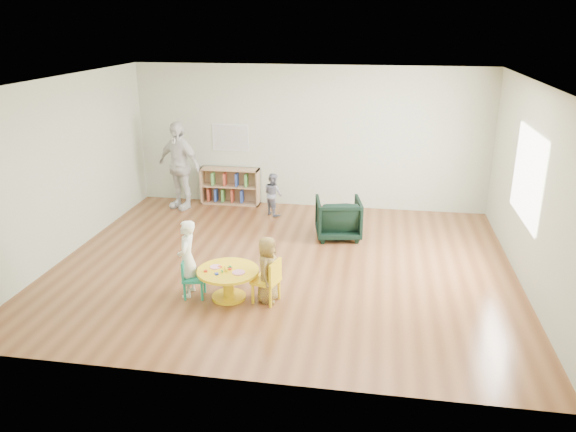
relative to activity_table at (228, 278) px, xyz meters
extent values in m
plane|color=brown|center=(0.55, 1.21, -0.29)|extent=(7.00, 7.00, 0.00)
cube|color=white|center=(0.55, 1.21, 2.46)|extent=(7.00, 6.00, 0.10)
cube|color=#AFBBA0|center=(0.55, 4.21, 1.11)|extent=(7.00, 0.10, 2.80)
cube|color=#AFBBA0|center=(0.55, -1.79, 1.11)|extent=(7.00, 0.10, 2.80)
cube|color=#AFBBA0|center=(-2.95, 1.21, 1.11)|extent=(0.10, 6.00, 2.80)
cube|color=#AFBBA0|center=(4.05, 1.21, 1.11)|extent=(0.10, 6.00, 2.80)
cube|color=white|center=(4.03, 1.51, 1.21)|extent=(0.02, 1.60, 1.30)
cylinder|color=yellow|center=(0.00, 0.00, -0.10)|extent=(0.15, 0.15, 0.38)
cylinder|color=yellow|center=(0.00, 0.00, -0.27)|extent=(0.47, 0.47, 0.04)
cylinder|color=yellow|center=(0.00, 0.00, 0.11)|extent=(0.84, 0.84, 0.04)
cylinder|color=pink|center=(-0.19, 0.05, 0.14)|extent=(0.15, 0.15, 0.02)
cylinder|color=pink|center=(0.17, -0.07, 0.14)|extent=(0.17, 0.17, 0.02)
cylinder|color=yellow|center=(-0.02, -0.02, 0.15)|extent=(0.09, 0.13, 0.04)
cylinder|color=#178135|center=(-0.05, -0.10, 0.15)|extent=(0.04, 0.05, 0.02)
cylinder|color=#178135|center=(0.02, 0.06, 0.15)|extent=(0.04, 0.05, 0.02)
cube|color=red|center=(-0.28, -0.11, 0.14)|extent=(0.05, 0.06, 0.02)
cube|color=#EA4D13|center=(-0.13, 0.05, 0.14)|extent=(0.07, 0.07, 0.02)
cube|color=#1A36C5|center=(-0.11, -0.17, 0.14)|extent=(0.07, 0.07, 0.02)
cube|color=#178135|center=(0.01, 0.06, 0.14)|extent=(0.06, 0.06, 0.02)
cube|color=red|center=(0.02, 0.02, 0.14)|extent=(0.05, 0.05, 0.02)
cube|color=#1A9271|center=(-0.47, -0.03, -0.02)|extent=(0.34, 0.34, 0.04)
cube|color=#1A9271|center=(-0.60, -0.05, 0.13)|extent=(0.07, 0.30, 0.26)
cylinder|color=#1A9271|center=(-0.60, 0.07, -0.16)|extent=(0.04, 0.04, 0.26)
cylinder|color=#1A9271|center=(-0.57, -0.17, -0.16)|extent=(0.04, 0.04, 0.26)
cylinder|color=#1A9271|center=(-0.37, 0.10, -0.16)|extent=(0.04, 0.04, 0.26)
cylinder|color=#1A9271|center=(-0.34, -0.13, -0.16)|extent=(0.04, 0.04, 0.26)
cube|color=yellow|center=(0.52, -0.01, 0.01)|extent=(0.40, 0.40, 0.04)
cube|color=yellow|center=(0.66, -0.05, 0.18)|extent=(0.12, 0.32, 0.28)
cylinder|color=yellow|center=(0.61, -0.17, -0.15)|extent=(0.04, 0.04, 0.28)
cylinder|color=yellow|center=(0.68, 0.08, -0.15)|extent=(0.04, 0.04, 0.28)
cylinder|color=yellow|center=(0.36, -0.10, -0.15)|extent=(0.04, 0.04, 0.28)
cylinder|color=yellow|center=(0.43, 0.15, -0.15)|extent=(0.04, 0.04, 0.28)
cube|color=#A47D5B|center=(-1.63, 4.04, 0.08)|extent=(0.03, 0.30, 0.75)
cube|color=#A47D5B|center=(-0.46, 4.04, 0.08)|extent=(0.03, 0.30, 0.75)
cube|color=#A47D5B|center=(-1.05, 4.04, -0.28)|extent=(1.20, 0.30, 0.03)
cube|color=#A47D5B|center=(-1.05, 4.04, 0.44)|extent=(1.20, 0.30, 0.03)
cube|color=#A47D5B|center=(-1.05, 4.04, 0.08)|extent=(1.14, 0.28, 0.03)
cube|color=#A47D5B|center=(-1.05, 4.18, 0.08)|extent=(1.20, 0.02, 0.75)
cube|color=#B94631|center=(-1.50, 4.02, -0.11)|extent=(0.04, 0.18, 0.26)
cube|color=#3350B2|center=(-1.35, 4.02, -0.11)|extent=(0.04, 0.18, 0.26)
cube|color=#5CAD50|center=(-1.20, 4.02, -0.11)|extent=(0.04, 0.18, 0.26)
cube|color=#B94631|center=(-1.00, 4.02, -0.11)|extent=(0.04, 0.18, 0.26)
cube|color=#3350B2|center=(-0.80, 4.02, -0.11)|extent=(0.04, 0.18, 0.26)
cube|color=#5CAD50|center=(-1.40, 4.02, 0.23)|extent=(0.04, 0.18, 0.26)
cube|color=#B94631|center=(-1.15, 4.02, 0.23)|extent=(0.04, 0.18, 0.26)
cube|color=#3350B2|center=(-0.90, 4.02, 0.23)|extent=(0.04, 0.18, 0.26)
cube|color=#5CAD50|center=(-0.70, 4.02, 0.23)|extent=(0.04, 0.18, 0.26)
cube|color=white|center=(-1.05, 4.20, 1.06)|extent=(0.74, 0.01, 0.54)
cube|color=#FF3635|center=(-1.05, 4.19, 1.06)|extent=(0.70, 0.00, 0.50)
imported|color=black|center=(1.29, 2.52, 0.06)|extent=(0.88, 0.90, 0.70)
imported|color=white|center=(-0.57, 0.01, 0.25)|extent=(0.29, 0.42, 1.09)
imported|color=gold|center=(0.54, 0.02, 0.17)|extent=(0.32, 0.46, 0.92)
imported|color=#192040|center=(-0.05, 3.52, 0.12)|extent=(0.51, 0.51, 0.83)
imported|color=white|center=(-1.98, 3.65, 0.58)|extent=(1.11, 0.79, 1.75)
camera|label=1|loc=(1.92, -6.66, 3.33)|focal=35.00mm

